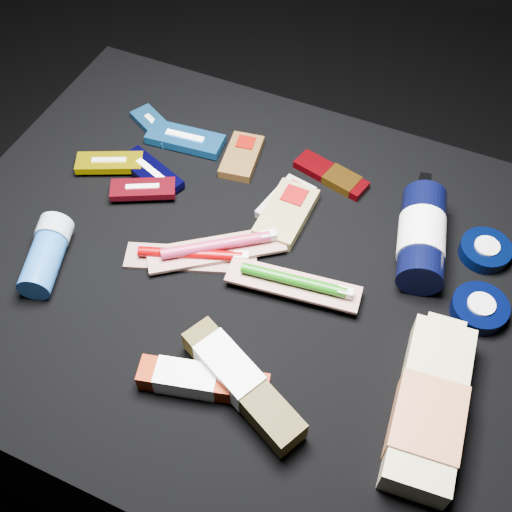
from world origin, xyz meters
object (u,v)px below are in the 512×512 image
at_px(lotion_bottle, 422,236).
at_px(bodywash_bottle, 429,409).
at_px(deodorant_stick, 46,254).
at_px(toothpaste_carton_red, 198,381).

relative_size(lotion_bottle, bodywash_bottle, 0.90).
bearing_deg(deodorant_stick, bodywash_bottle, -19.02).
relative_size(lotion_bottle, toothpaste_carton_red, 1.27).
height_order(bodywash_bottle, deodorant_stick, deodorant_stick).
xyz_separation_m(bodywash_bottle, deodorant_stick, (-0.59, 0.01, 0.00)).
xyz_separation_m(deodorant_stick, toothpaste_carton_red, (0.30, -0.09, -0.01)).
distance_m(lotion_bottle, bodywash_bottle, 0.28).
distance_m(lotion_bottle, toothpaste_carton_red, 0.40).
relative_size(bodywash_bottle, toothpaste_carton_red, 1.41).
bearing_deg(deodorant_stick, toothpaste_carton_red, -34.79).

